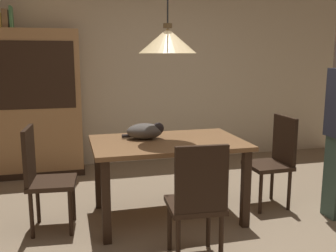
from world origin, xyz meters
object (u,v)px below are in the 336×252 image
(hutch_bookcase, at_px, (37,106))
(book_brown_thick, at_px, (6,19))
(chair_left_side, at_px, (42,174))
(book_yellow_short, at_px, (0,21))
(book_green_slim, at_px, (11,18))
(pendant_lamp, at_px, (168,40))
(chair_right_side, at_px, (275,157))
(cat_sleeping, at_px, (146,131))
(dining_table, at_px, (168,151))
(chair_near_front, at_px, (197,198))

(hutch_bookcase, relative_size, book_brown_thick, 7.71)
(chair_left_side, xyz_separation_m, book_yellow_short, (-0.50, 1.73, 1.43))
(chair_left_side, xyz_separation_m, book_green_slim, (-0.37, 1.73, 1.47))
(pendant_lamp, bearing_deg, book_yellow_short, 133.13)
(chair_left_side, relative_size, book_green_slim, 3.58)
(chair_right_side, relative_size, cat_sleeping, 2.38)
(dining_table, bearing_deg, pendant_lamp, 122.01)
(chair_near_front, bearing_deg, book_brown_thick, 120.71)
(book_yellow_short, distance_m, book_brown_thick, 0.07)
(book_brown_thick, distance_m, book_green_slim, 0.06)
(hutch_bookcase, bearing_deg, book_brown_thick, 179.70)
(cat_sleeping, bearing_deg, book_green_slim, 129.18)
(dining_table, distance_m, chair_near_front, 0.89)
(dining_table, xyz_separation_m, chair_near_front, (-0.01, -0.88, -0.14))
(book_yellow_short, bearing_deg, chair_right_side, -32.21)
(pendant_lamp, distance_m, book_yellow_short, 2.40)
(dining_table, bearing_deg, chair_right_side, 0.11)
(book_green_slim, bearing_deg, dining_table, -49.24)
(book_brown_thick, bearing_deg, dining_table, -48.11)
(dining_table, distance_m, chair_right_side, 1.14)
(chair_right_side, xyz_separation_m, hutch_bookcase, (-2.40, 1.73, 0.38))
(book_yellow_short, bearing_deg, book_green_slim, 0.00)
(chair_near_front, bearing_deg, chair_left_side, 141.73)
(chair_near_front, bearing_deg, hutch_bookcase, 115.83)
(dining_table, distance_m, cat_sleeping, 0.28)
(dining_table, height_order, chair_near_front, chair_near_front)
(chair_right_side, distance_m, book_brown_thick, 3.51)
(dining_table, relative_size, book_yellow_short, 7.00)
(hutch_bookcase, bearing_deg, book_yellow_short, 179.76)
(chair_left_side, height_order, hutch_bookcase, hutch_bookcase)
(dining_table, distance_m, hutch_bookcase, 2.17)
(cat_sleeping, relative_size, hutch_bookcase, 0.21)
(chair_left_side, bearing_deg, cat_sleeping, 6.97)
(dining_table, bearing_deg, book_yellow_short, 133.13)
(chair_near_front, relative_size, book_yellow_short, 4.65)
(chair_left_side, bearing_deg, hutch_bookcase, 94.74)
(book_green_slim, bearing_deg, hutch_bookcase, -0.38)
(book_green_slim, bearing_deg, cat_sleeping, -50.82)
(chair_near_front, xyz_separation_m, book_brown_thick, (-1.55, 2.62, 1.45))
(cat_sleeping, height_order, book_brown_thick, book_brown_thick)
(dining_table, distance_m, book_brown_thick, 2.68)
(chair_left_side, xyz_separation_m, hutch_bookcase, (-0.14, 1.73, 0.38))
(hutch_bookcase, xyz_separation_m, book_brown_thick, (-0.29, 0.00, 1.07))
(cat_sleeping, bearing_deg, dining_table, -34.10)
(book_yellow_short, bearing_deg, book_brown_thick, 0.00)
(chair_near_front, xyz_separation_m, chair_right_side, (1.13, 0.88, 0.00))
(chair_near_front, xyz_separation_m, book_green_slim, (-1.49, 2.62, 1.47))
(cat_sleeping, xyz_separation_m, hutch_bookcase, (-1.09, 1.61, 0.06))
(dining_table, xyz_separation_m, chair_right_side, (1.13, 0.00, -0.14))
(book_yellow_short, bearing_deg, pendant_lamp, -46.87)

